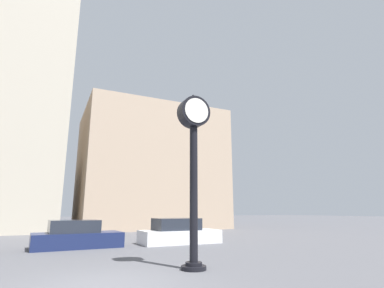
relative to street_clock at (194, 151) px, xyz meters
name	(u,v)px	position (x,y,z in m)	size (l,w,h in m)	color
ground_plane	(104,286)	(-2.76, -0.90, -3.60)	(200.00, 200.00, 0.00)	#515156
building_storefront_row	(148,170)	(5.54, 23.10, 2.50)	(14.09, 12.00, 12.20)	tan
street_clock	(194,151)	(0.00, 0.00, 0.00)	(1.02, 0.76, 5.55)	black
car_navy	(77,236)	(-2.72, 7.29, -3.06)	(4.14, 2.10, 1.29)	#19234C
car_white	(179,233)	(2.49, 7.06, -3.04)	(4.32, 1.95, 1.33)	silver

